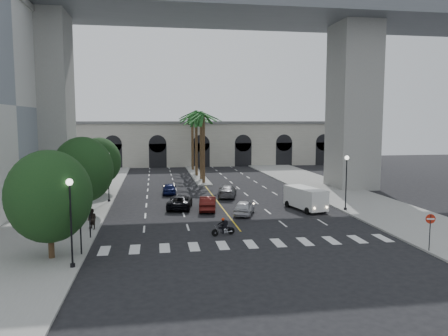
{
  "coord_description": "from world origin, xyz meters",
  "views": [
    {
      "loc": [
        -6.56,
        -30.74,
        8.65
      ],
      "look_at": [
        -0.7,
        6.0,
        4.59
      ],
      "focal_mm": 35.0,
      "sensor_mm": 36.0,
      "label": 1
    }
  ],
  "objects_px": {
    "cargo_van": "(306,198)",
    "car_b": "(208,203)",
    "car_c": "(180,202)",
    "do_not_enter_sign": "(430,225)",
    "car_e": "(169,189)",
    "traffic_signal_far": "(89,206)",
    "lamp_post_left_near": "(71,215)",
    "traffic_signal_near": "(80,218)",
    "lamp_post_left_far": "(108,173)",
    "pedestrian_b": "(92,219)",
    "lamp_post_right": "(346,178)",
    "car_d": "(227,191)",
    "motorcycle_rider": "(224,227)",
    "car_a": "(244,208)",
    "pedestrian_a": "(65,224)"
  },
  "relations": [
    {
      "from": "pedestrian_b",
      "to": "car_a",
      "type": "bearing_deg",
      "value": 59.88
    },
    {
      "from": "lamp_post_left_near",
      "to": "pedestrian_a",
      "type": "bearing_deg",
      "value": 103.94
    },
    {
      "from": "traffic_signal_far",
      "to": "car_b",
      "type": "xyz_separation_m",
      "value": [
        9.73,
        8.88,
        -1.8
      ]
    },
    {
      "from": "car_d",
      "to": "pedestrian_a",
      "type": "bearing_deg",
      "value": 60.17
    },
    {
      "from": "lamp_post_left_near",
      "to": "traffic_signal_near",
      "type": "relative_size",
      "value": 1.47
    },
    {
      "from": "do_not_enter_sign",
      "to": "car_c",
      "type": "bearing_deg",
      "value": 143.76
    },
    {
      "from": "car_a",
      "to": "do_not_enter_sign",
      "type": "distance_m",
      "value": 16.5
    },
    {
      "from": "motorcycle_rider",
      "to": "car_d",
      "type": "bearing_deg",
      "value": 63.72
    },
    {
      "from": "motorcycle_rider",
      "to": "pedestrian_b",
      "type": "distance_m",
      "value": 10.42
    },
    {
      "from": "lamp_post_left_far",
      "to": "lamp_post_right",
      "type": "distance_m",
      "value": 24.16
    },
    {
      "from": "lamp_post_right",
      "to": "car_d",
      "type": "distance_m",
      "value": 13.9
    },
    {
      "from": "car_d",
      "to": "do_not_enter_sign",
      "type": "relative_size",
      "value": 1.84
    },
    {
      "from": "lamp_post_left_near",
      "to": "car_e",
      "type": "bearing_deg",
      "value": 75.73
    },
    {
      "from": "traffic_signal_far",
      "to": "car_b",
      "type": "bearing_deg",
      "value": 42.38
    },
    {
      "from": "lamp_post_right",
      "to": "car_c",
      "type": "distance_m",
      "value": 16.24
    },
    {
      "from": "car_a",
      "to": "car_c",
      "type": "bearing_deg",
      "value": -13.53
    },
    {
      "from": "car_b",
      "to": "car_e",
      "type": "height_order",
      "value": "car_b"
    },
    {
      "from": "traffic_signal_far",
      "to": "car_a",
      "type": "relative_size",
      "value": 0.93
    },
    {
      "from": "traffic_signal_far",
      "to": "cargo_van",
      "type": "height_order",
      "value": "traffic_signal_far"
    },
    {
      "from": "lamp_post_left_far",
      "to": "car_a",
      "type": "height_order",
      "value": "lamp_post_left_far"
    },
    {
      "from": "lamp_post_left_near",
      "to": "lamp_post_right",
      "type": "distance_m",
      "value": 26.25
    },
    {
      "from": "motorcycle_rider",
      "to": "do_not_enter_sign",
      "type": "distance_m",
      "value": 14.23
    },
    {
      "from": "car_d",
      "to": "pedestrian_b",
      "type": "height_order",
      "value": "pedestrian_b"
    },
    {
      "from": "motorcycle_rider",
      "to": "car_a",
      "type": "distance_m",
      "value": 7.49
    },
    {
      "from": "lamp_post_right",
      "to": "car_a",
      "type": "height_order",
      "value": "lamp_post_right"
    },
    {
      "from": "do_not_enter_sign",
      "to": "car_e",
      "type": "bearing_deg",
      "value": 133.91
    },
    {
      "from": "cargo_van",
      "to": "car_b",
      "type": "bearing_deg",
      "value": 159.13
    },
    {
      "from": "lamp_post_left_near",
      "to": "car_b",
      "type": "height_order",
      "value": "lamp_post_left_near"
    },
    {
      "from": "lamp_post_left_near",
      "to": "car_b",
      "type": "relative_size",
      "value": 1.25
    },
    {
      "from": "do_not_enter_sign",
      "to": "car_b",
      "type": "bearing_deg",
      "value": 140.94
    },
    {
      "from": "lamp_post_left_near",
      "to": "do_not_enter_sign",
      "type": "height_order",
      "value": "lamp_post_left_near"
    },
    {
      "from": "motorcycle_rider",
      "to": "car_e",
      "type": "relative_size",
      "value": 0.47
    },
    {
      "from": "pedestrian_b",
      "to": "car_b",
      "type": "bearing_deg",
      "value": 75.48
    },
    {
      "from": "traffic_signal_near",
      "to": "pedestrian_b",
      "type": "distance_m",
      "value": 6.67
    },
    {
      "from": "lamp_post_left_far",
      "to": "pedestrian_b",
      "type": "height_order",
      "value": "lamp_post_left_far"
    },
    {
      "from": "lamp_post_left_near",
      "to": "traffic_signal_far",
      "type": "bearing_deg",
      "value": 89.12
    },
    {
      "from": "lamp_post_left_far",
      "to": "traffic_signal_far",
      "type": "height_order",
      "value": "lamp_post_left_far"
    },
    {
      "from": "lamp_post_left_far",
      "to": "car_e",
      "type": "relative_size",
      "value": 1.37
    },
    {
      "from": "car_c",
      "to": "cargo_van",
      "type": "distance_m",
      "value": 12.29
    },
    {
      "from": "traffic_signal_far",
      "to": "car_c",
      "type": "relative_size",
      "value": 0.76
    },
    {
      "from": "pedestrian_a",
      "to": "lamp_post_left_far",
      "type": "bearing_deg",
      "value": 63.18
    },
    {
      "from": "motorcycle_rider",
      "to": "pedestrian_a",
      "type": "bearing_deg",
      "value": 159.58
    },
    {
      "from": "traffic_signal_far",
      "to": "cargo_van",
      "type": "relative_size",
      "value": 0.68
    },
    {
      "from": "car_b",
      "to": "cargo_van",
      "type": "bearing_deg",
      "value": -179.04
    },
    {
      "from": "cargo_van",
      "to": "do_not_enter_sign",
      "type": "distance_m",
      "value": 14.83
    },
    {
      "from": "lamp_post_left_near",
      "to": "car_c",
      "type": "height_order",
      "value": "lamp_post_left_near"
    },
    {
      "from": "car_b",
      "to": "car_c",
      "type": "bearing_deg",
      "value": -19.98
    },
    {
      "from": "traffic_signal_near",
      "to": "car_e",
      "type": "bearing_deg",
      "value": 74.48
    },
    {
      "from": "car_e",
      "to": "pedestrian_a",
      "type": "height_order",
      "value": "pedestrian_a"
    },
    {
      "from": "car_b",
      "to": "pedestrian_b",
      "type": "relative_size",
      "value": 2.61
    }
  ]
}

